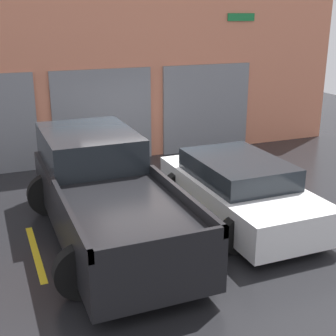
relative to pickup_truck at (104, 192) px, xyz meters
name	(u,v)px	position (x,y,z in m)	size (l,w,h in m)	color
ground_plane	(146,195)	(1.38, 1.55, -0.84)	(28.00, 28.00, 0.00)	black
shophouse_building	(105,69)	(1.37, 4.84, 1.76)	(14.93, 0.68, 5.29)	#D17A5B
pickup_truck	(104,192)	(0.00, 0.00, 0.00)	(2.62, 5.40, 1.78)	black
sedan_white	(238,190)	(2.75, -0.30, -0.24)	(2.29, 4.21, 1.26)	white
parking_stripe_far_left	(36,253)	(-1.38, -0.33, -0.84)	(0.12, 2.20, 0.01)	gold
parking_stripe_left	(177,227)	(1.38, -0.33, -0.84)	(0.12, 2.20, 0.01)	gold
parking_stripe_centre	(292,207)	(4.13, -0.33, -0.84)	(0.12, 2.20, 0.01)	gold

